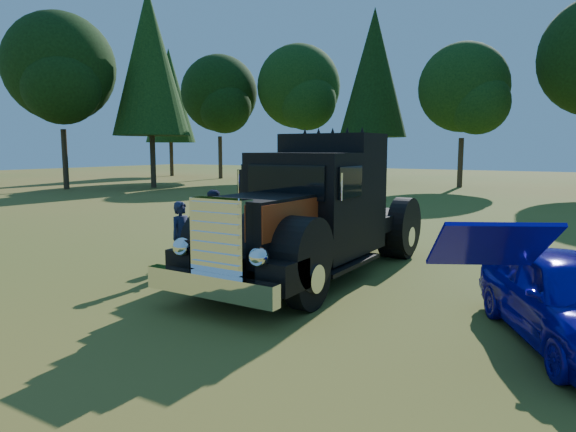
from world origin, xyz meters
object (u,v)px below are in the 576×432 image
Objects in this scene: diamond_t_truck at (313,216)px; hotrod_coupe at (570,298)px; spectator_far at (216,223)px; distant_teal_car at (322,178)px; spectator_near at (182,238)px.

diamond_t_truck is 1.68× the size of hotrod_coupe.
spectator_far is 25.02m from distant_teal_car.
diamond_t_truck reaches higher than spectator_far.
hotrod_coupe is 2.72× the size of spectator_near.
hotrod_coupe is 7.35m from spectator_near.
diamond_t_truck reaches higher than spectator_near.
spectator_far reaches higher than spectator_near.
hotrod_coupe is 8.19m from spectator_far.
spectator_near is 1.91m from spectator_far.
diamond_t_truck is at bearing -56.55° from spectator_near.
diamond_t_truck is 26.79m from distant_teal_car.
hotrod_coupe is at bearing -2.15° from distant_teal_car.
spectator_near is at bearing -152.66° from diamond_t_truck.
spectator_near is at bearing -14.89° from distant_teal_car.
spectator_near is (-7.35, 0.25, 0.12)m from hotrod_coupe.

